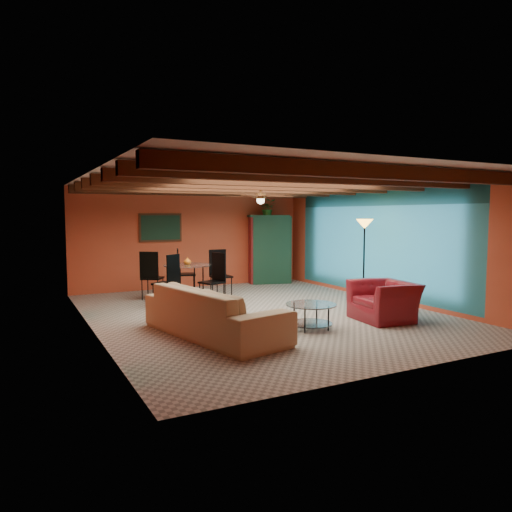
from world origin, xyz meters
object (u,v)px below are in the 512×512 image
floor_lamp (364,261)px  vase (187,247)px  armoire (268,250)px  potted_plant (268,208)px  armchair (384,301)px  coffee_table (311,316)px  sofa (214,311)px  dining_table (188,275)px

floor_lamp → vase: size_ratio=10.70×
armoire → vase: size_ratio=10.80×
potted_plant → vase: (-3.01, -1.59, -0.93)m
armchair → coffee_table: 1.62m
sofa → dining_table: size_ratio=1.26×
floor_lamp → armoire: bearing=96.9°
coffee_table → potted_plant: bearing=68.9°
sofa → floor_lamp: floor_lamp is taller
dining_table → vase: (0.00, 0.00, 0.67)m
armchair → armoire: bearing=-178.2°
potted_plant → vase: size_ratio=2.88×
dining_table → floor_lamp: floor_lamp is taller
armchair → coffee_table: bearing=-85.6°
floor_lamp → potted_plant: potted_plant is taller
coffee_table → potted_plant: size_ratio=1.73×
sofa → potted_plant: 6.43m
potted_plant → armoire: bearing=0.0°
dining_table → sofa: bearing=-101.9°
vase → sofa: bearing=-101.9°
coffee_table → armoire: armoire is taller
potted_plant → vase: potted_plant is taller
sofa → armoire: size_ratio=1.45×
sofa → armchair: bearing=-109.3°
coffee_table → potted_plant: (2.04, 5.28, 1.95)m
coffee_table → floor_lamp: size_ratio=0.47×
armchair → sofa: bearing=-90.6°
sofa → floor_lamp: bearing=-85.9°
armchair → dining_table: (-2.59, 3.74, 0.21)m
sofa → potted_plant: (3.71, 4.94, 1.77)m
armchair → armoire: size_ratio=0.59×
coffee_table → floor_lamp: (2.49, 1.57, 0.73)m
coffee_table → armoire: bearing=68.9°
dining_table → floor_lamp: bearing=-31.4°
armoire → floor_lamp: 3.73m
armchair → potted_plant: (0.42, 5.33, 1.81)m
dining_table → potted_plant: size_ratio=4.33×
armchair → vase: size_ratio=6.36×
armchair → floor_lamp: floor_lamp is taller
floor_lamp → potted_plant: bearing=96.9°
armchair → coffee_table: size_ratio=1.28×
armoire → armchair: bearing=-79.8°
vase → armoire: bearing=27.9°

